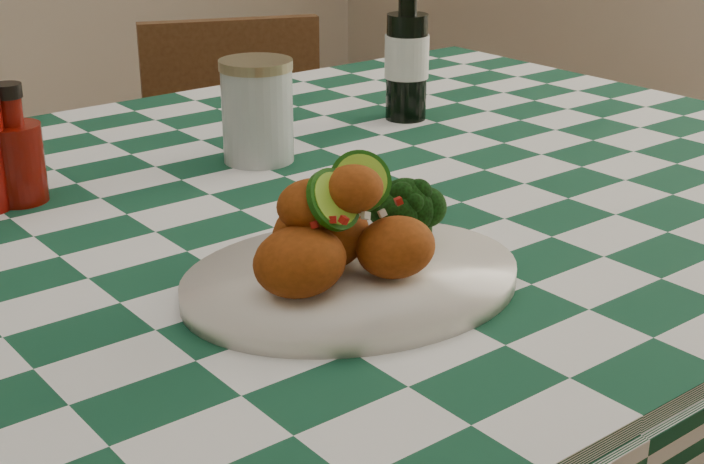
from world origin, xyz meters
TOP-DOWN VIEW (x-y plane):
  - plate at (-0.03, -0.23)m, footprint 0.35×0.30m
  - fried_chicken_pile at (-0.04, -0.23)m, footprint 0.15×0.11m
  - broccoli_side at (0.05, -0.22)m, footprint 0.09×0.09m
  - ketchup_bottle at (-0.18, 0.18)m, footprint 0.07×0.07m
  - mason_jar at (0.11, 0.14)m, footprint 0.12×0.12m
  - beer_bottle at (0.39, 0.17)m, footprint 0.08×0.08m
  - wooden_chair_right at (0.47, 0.74)m, footprint 0.50×0.51m

SIDE VIEW (x-z plane):
  - wooden_chair_right at x=0.47m, z-range 0.00..0.82m
  - plate at x=-0.03m, z-range 0.79..0.80m
  - broccoli_side at x=0.05m, z-range 0.80..0.87m
  - mason_jar at x=0.11m, z-range 0.79..0.91m
  - ketchup_bottle at x=-0.18m, z-range 0.79..0.92m
  - fried_chicken_pile at x=-0.04m, z-range 0.80..0.90m
  - beer_bottle at x=0.39m, z-range 0.79..1.00m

